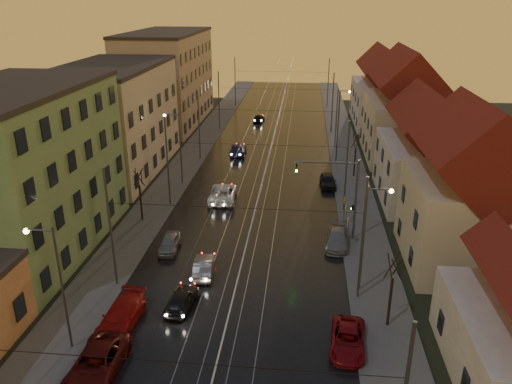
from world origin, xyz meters
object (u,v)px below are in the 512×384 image
(street_lamp_2, at_px, (177,141))
(parked_right_2, at_px, (328,181))
(parked_right_1, at_px, (337,239))
(driving_car_4, at_px, (259,118))
(street_lamp_3, at_px, (339,113))
(driving_car_2, at_px, (223,193))
(parked_left_3, at_px, (169,243))
(driving_car_0, at_px, (182,299))
(traffic_light_mast, at_px, (344,190))
(parked_left_2, at_px, (121,316))
(street_lamp_0, at_px, (55,277))
(street_lamp_1, at_px, (369,229))
(driving_car_1, at_px, (203,267))
(parked_left_1, at_px, (96,364))
(parked_right_0, at_px, (348,339))
(driving_car_3, at_px, (238,149))

(street_lamp_2, height_order, parked_right_2, street_lamp_2)
(parked_right_1, bearing_deg, street_lamp_2, 147.38)
(driving_car_4, bearing_deg, street_lamp_3, 135.97)
(driving_car_2, bearing_deg, street_lamp_3, -125.11)
(parked_left_3, height_order, parked_right_2, parked_right_2)
(driving_car_0, distance_m, parked_right_2, 26.11)
(street_lamp_2, relative_size, traffic_light_mast, 1.11)
(driving_car_4, height_order, parked_left_2, parked_left_2)
(street_lamp_3, relative_size, driving_car_0, 2.08)
(street_lamp_3, distance_m, driving_car_4, 18.84)
(street_lamp_0, distance_m, street_lamp_1, 19.89)
(driving_car_1, relative_size, parked_left_3, 1.07)
(street_lamp_2, height_order, parked_left_3, street_lamp_2)
(driving_car_2, bearing_deg, parked_right_2, -158.72)
(street_lamp_2, height_order, parked_left_1, street_lamp_2)
(driving_car_4, relative_size, parked_left_2, 0.78)
(driving_car_0, distance_m, parked_left_1, 7.44)
(street_lamp_1, relative_size, street_lamp_2, 1.00)
(parked_right_1, bearing_deg, parked_right_0, -84.52)
(street_lamp_0, relative_size, driving_car_4, 2.09)
(traffic_light_mast, relative_size, driving_car_3, 1.50)
(street_lamp_1, height_order, parked_left_3, street_lamp_1)
(driving_car_1, bearing_deg, parked_left_3, -51.48)
(driving_car_3, bearing_deg, parked_right_0, 105.05)
(driving_car_4, distance_m, parked_right_0, 57.12)
(driving_car_0, height_order, parked_right_2, parked_right_2)
(driving_car_4, bearing_deg, street_lamp_1, 108.38)
(street_lamp_2, bearing_deg, driving_car_4, 78.42)
(traffic_light_mast, height_order, driving_car_1, traffic_light_mast)
(street_lamp_0, bearing_deg, street_lamp_3, 67.52)
(driving_car_1, xyz_separation_m, driving_car_2, (-0.87, 14.53, 0.14))
(driving_car_3, distance_m, parked_right_1, 27.45)
(driving_car_3, distance_m, parked_left_1, 41.66)
(driving_car_2, bearing_deg, parked_right_1, 137.94)
(parked_left_2, relative_size, parked_right_2, 1.23)
(street_lamp_0, height_order, street_lamp_2, same)
(street_lamp_3, xyz_separation_m, traffic_light_mast, (-1.11, -28.00, -0.29))
(parked_left_2, bearing_deg, street_lamp_1, 22.35)
(driving_car_2, height_order, driving_car_4, driving_car_2)
(parked_right_2, bearing_deg, parked_right_0, -92.87)
(driving_car_1, bearing_deg, traffic_light_mast, -153.73)
(parked_right_2, bearing_deg, driving_car_0, -117.20)
(street_lamp_1, height_order, driving_car_2, street_lamp_1)
(street_lamp_0, xyz_separation_m, parked_right_2, (16.40, 28.62, -4.21))
(driving_car_2, distance_m, parked_left_3, 11.31)
(parked_left_1, bearing_deg, traffic_light_mast, 51.65)
(driving_car_4, bearing_deg, parked_left_1, 91.45)
(street_lamp_3, bearing_deg, parked_right_2, -96.72)
(street_lamp_3, distance_m, parked_left_2, 44.58)
(street_lamp_0, height_order, parked_left_3, street_lamp_0)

